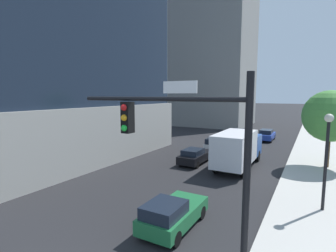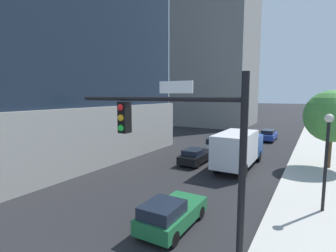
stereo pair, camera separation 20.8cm
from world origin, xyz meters
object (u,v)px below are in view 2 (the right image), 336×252
Objects in this scene: street_tree at (332,116)px; car_green at (171,214)px; box_truck at (238,148)px; car_black at (196,156)px; traffic_light_pole at (183,148)px; street_lamp at (327,147)px; car_red at (240,134)px; construction_building at (217,39)px; car_blue at (268,135)px; car_white at (218,144)px.

street_tree is 16.99m from car_green.
car_black is at bearing -173.69° from box_truck.
street_lamp is (3.92, 8.62, -1.10)m from traffic_light_pole.
street_tree is at bearing 66.41° from car_green.
street_tree is 1.58× the size of car_red.
construction_building reaches higher than car_blue.
construction_building is 43.91m from street_lamp.
car_red is at bearing 104.09° from box_truck.
traffic_light_pole is 1.30× the size of street_lamp.
box_truck is at bearing -151.88° from street_tree.
construction_building is 36.91m from box_truck.
car_red is at bearing 90.00° from car_white.
box_truck is at bearing 134.64° from street_lamp.
car_black is 6.17m from car_white.
street_lamp is 8.92m from box_truck.
traffic_light_pole reaches higher than car_blue.
street_lamp is 1.15× the size of car_black.
car_red is (-5.96, 29.73, -3.94)m from traffic_light_pole.
traffic_light_pole is 30.49m from car_blue.
car_red is (-3.74, -0.44, -0.06)m from car_blue.
car_green is (13.05, -42.37, -16.78)m from construction_building.
street_tree reaches higher than car_red.
construction_building reaches higher than car_red.
box_truck is (3.74, -14.88, 1.06)m from car_red.
traffic_light_pole is 15.29m from box_truck.
car_red is 0.52× the size of box_truck.
car_green is at bearing -113.59° from street_tree.
car_black is (-10.37, -3.96, -3.77)m from street_tree.
traffic_light_pole is at bearing -78.66° from car_red.
construction_building is 36.01m from street_tree.
box_truck is (3.74, -5.76, 1.01)m from car_white.
traffic_light_pole is (15.28, -45.57, -12.87)m from construction_building.
car_red is at bearing 98.01° from car_green.
street_lamp is 0.65× the size of box_truck.
street_lamp is 8.67m from car_green.
car_black is (-5.96, 14.43, -3.96)m from traffic_light_pole.
car_white is 1.05× the size of car_red.
traffic_light_pole is 9.54m from street_lamp.
street_lamp is 15.77m from car_white.
traffic_light_pole is 1.49× the size of car_black.
street_tree is at bearing 87.11° from street_lamp.
car_green reaches higher than car_black.
street_lamp is at bearing -62.54° from construction_building.
car_green is at bearing -77.89° from car_white.
car_green is at bearing -90.00° from car_blue.
car_blue is (3.74, 15.73, 0.08)m from car_black.
car_white is (-5.96, 20.60, -3.89)m from traffic_light_pole.
car_black is at bearing -103.36° from car_blue.
car_black is 15.30m from car_red.
traffic_light_pole is 1.54× the size of car_white.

